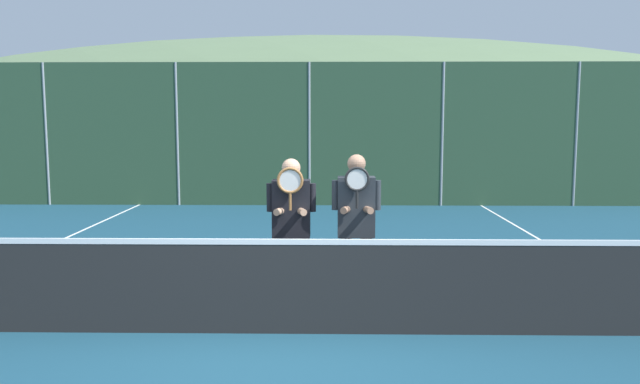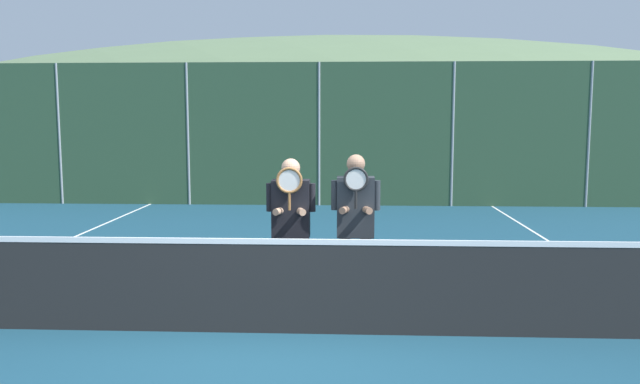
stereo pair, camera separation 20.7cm
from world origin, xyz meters
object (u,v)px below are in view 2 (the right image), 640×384
Objects in this scene: player_leftmost at (291,220)px; car_far_left at (105,159)px; car_left_of_center at (261,162)px; player_center_left at (356,220)px; car_center at (422,161)px.

car_far_left is at bearing 120.46° from player_leftmost.
car_left_of_center is at bearing 99.78° from player_leftmost.
player_leftmost is at bearing -80.22° from car_left_of_center.
car_center is (2.05, 11.37, -0.10)m from player_center_left.
car_far_left is (-6.64, 11.30, -0.07)m from player_leftmost.
car_far_left reaches higher than player_center_left.
player_leftmost is at bearing -59.54° from car_far_left.
car_center is (9.43, -0.02, -0.01)m from car_far_left.
car_far_left is at bearing -179.52° from car_left_of_center.
car_far_left is 0.98× the size of car_center.
player_leftmost is 0.97× the size of player_center_left.
player_center_left is 0.41× the size of car_far_left.
player_leftmost is at bearing -103.88° from car_center.
car_far_left is 4.69m from car_left_of_center.
car_far_left is 1.06× the size of car_left_of_center.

